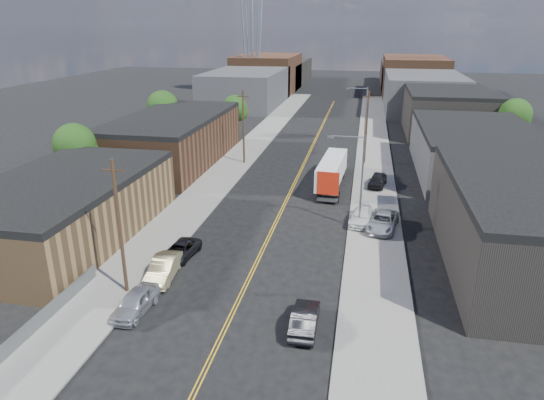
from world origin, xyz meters
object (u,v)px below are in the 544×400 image
at_px(car_right_lot_b, 362,216).
at_px(car_left_a, 135,302).
at_px(semi_truck, 333,169).
at_px(car_right_oncoming, 305,319).
at_px(car_left_b, 163,268).
at_px(car_right_lot_a, 383,221).
at_px(car_right_lot_c, 378,180).
at_px(car_ahead_truck, 335,169).
at_px(car_left_c, 180,251).

bearing_deg(car_right_lot_b, car_left_a, -121.32).
relative_size(semi_truck, car_right_oncoming, 3.04).
bearing_deg(car_left_b, car_right_lot_a, 31.73).
bearing_deg(car_left_b, car_left_a, -95.10).
bearing_deg(car_right_oncoming, car_left_b, -22.17).
xyz_separation_m(car_left_b, car_right_lot_c, (16.25, 25.32, 0.10)).
distance_m(semi_truck, car_left_b, 27.55).
relative_size(car_left_a, car_ahead_truck, 0.83).
relative_size(semi_truck, car_right_lot_a, 2.54).
xyz_separation_m(car_left_a, car_right_oncoming, (11.40, 0.27, -0.01)).
bearing_deg(car_right_lot_c, car_right_lot_a, -78.98).
bearing_deg(car_right_lot_a, car_right_lot_b, 159.71).
bearing_deg(car_left_c, car_left_a, -83.52).
distance_m(car_left_b, car_right_oncoming, 12.26).
height_order(car_left_b, car_right_lot_c, car_right_lot_c).
distance_m(car_left_c, car_right_lot_b, 17.74).
xyz_separation_m(car_left_b, car_ahead_truck, (10.90, 29.67, -0.06)).
bearing_deg(car_right_lot_c, car_left_a, -108.77).
relative_size(car_left_a, car_right_lot_b, 0.94).
relative_size(car_left_a, car_right_oncoming, 0.99).
bearing_deg(car_ahead_truck, semi_truck, -91.46).
height_order(car_right_lot_a, car_right_lot_c, car_right_lot_c).
distance_m(semi_truck, car_right_lot_a, 14.10).
relative_size(car_left_c, car_right_oncoming, 1.00).
bearing_deg(car_left_c, car_right_oncoming, -28.58).
bearing_deg(car_right_oncoming, car_left_a, 0.72).
height_order(car_left_b, car_right_lot_a, car_right_lot_a).
bearing_deg(car_right_oncoming, car_right_lot_a, -107.64).
distance_m(car_left_b, car_left_c, 3.50).
relative_size(car_left_b, car_right_oncoming, 1.08).
distance_m(semi_truck, car_right_lot_b, 12.32).
relative_size(car_right_lot_b, car_right_lot_c, 1.07).
xyz_separation_m(car_right_oncoming, car_right_lot_b, (3.20, 18.08, 0.09)).
relative_size(car_left_a, car_right_lot_a, 0.82).
xyz_separation_m(car_right_lot_a, car_ahead_truck, (-5.67, 17.26, -0.16)).
bearing_deg(car_ahead_truck, car_right_lot_b, -78.52).
bearing_deg(car_right_lot_a, car_left_b, -132.90).
bearing_deg(car_right_lot_a, car_right_oncoming, -96.74).
height_order(car_left_a, car_right_oncoming, car_left_a).
distance_m(car_right_lot_a, car_right_lot_c, 12.91).
distance_m(car_right_lot_c, car_ahead_truck, 6.90).
relative_size(car_left_c, car_right_lot_b, 0.96).
distance_m(car_left_a, car_right_lot_c, 34.20).
height_order(car_right_oncoming, car_right_lot_a, car_right_lot_a).
height_order(car_left_a, car_right_lot_b, car_right_lot_b).
bearing_deg(car_left_b, car_right_lot_c, 52.20).
bearing_deg(car_ahead_truck, car_right_lot_a, -73.27).
xyz_separation_m(car_right_oncoming, car_right_lot_a, (5.17, 16.91, 0.16)).
xyz_separation_m(car_right_oncoming, car_ahead_truck, (-0.50, 34.17, 0.00)).
xyz_separation_m(semi_truck, car_right_lot_a, (5.67, -12.86, -1.14)).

